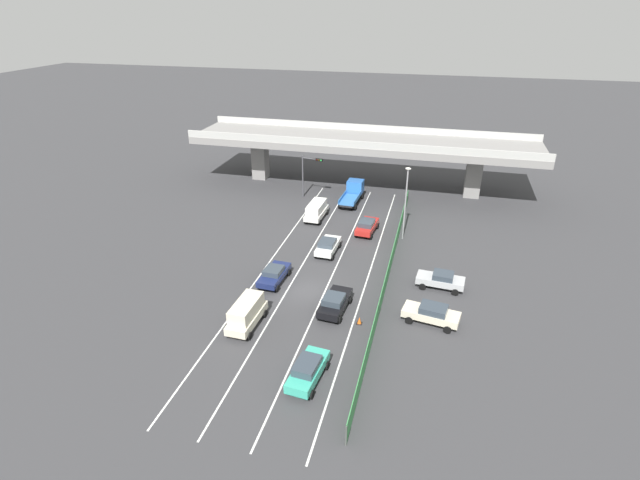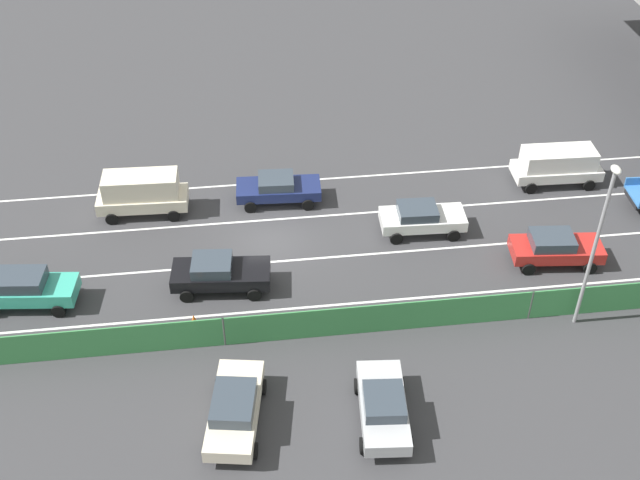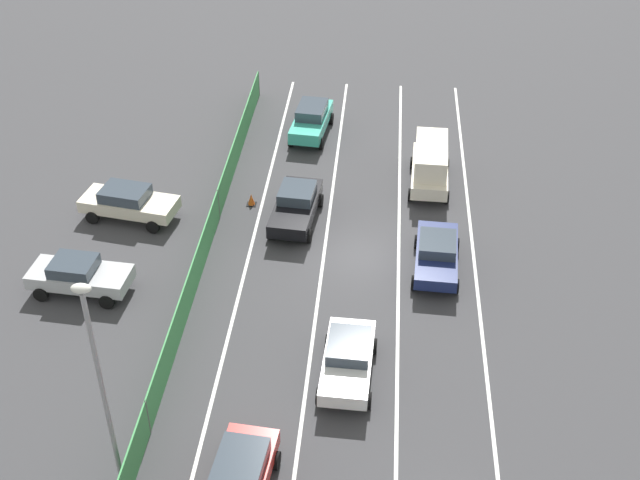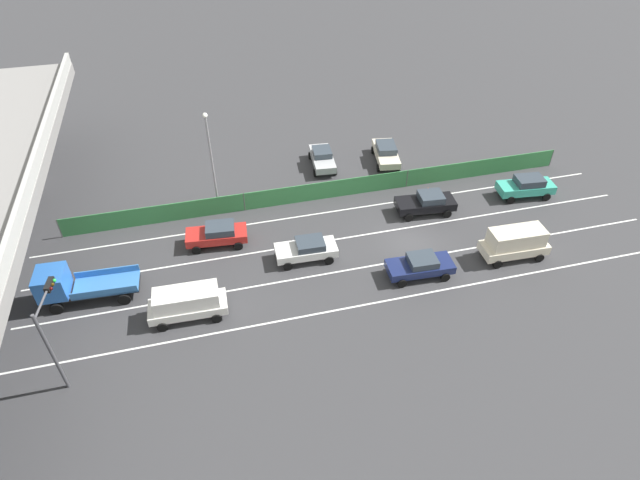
{
  "view_description": "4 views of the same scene",
  "coord_description": "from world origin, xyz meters",
  "px_view_note": "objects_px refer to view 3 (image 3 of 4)",
  "views": [
    {
      "loc": [
        10.56,
        -36.17,
        23.79
      ],
      "look_at": [
        -0.51,
        7.06,
        1.71
      ],
      "focal_mm": 27.17,
      "sensor_mm": 36.0,
      "label": 1
    },
    {
      "loc": [
        31.51,
        -1.35,
        25.16
      ],
      "look_at": [
        1.94,
        2.29,
        1.33
      ],
      "focal_mm": 44.95,
      "sensor_mm": 36.0,
      "label": 2
    },
    {
      "loc": [
        -0.67,
        30.51,
        22.77
      ],
      "look_at": [
        1.72,
        1.94,
        2.16
      ],
      "focal_mm": 47.0,
      "sensor_mm": 36.0,
      "label": 3
    },
    {
      "loc": [
        -26.83,
        13.63,
        24.4
      ],
      "look_at": [
        0.87,
        6.54,
        0.9
      ],
      "focal_mm": 29.44,
      "sensor_mm": 36.0,
      "label": 4
    }
  ],
  "objects_px": {
    "parked_wagon_silver": "(79,275)",
    "traffic_cone": "(251,200)",
    "street_lamp": "(99,371)",
    "car_van_cream": "(430,163)",
    "car_sedan_navy": "(437,253)",
    "car_sedan_white": "(348,359)",
    "car_sedan_black": "(296,205)",
    "car_sedan_red": "(239,479)",
    "parked_sedan_cream": "(128,202)",
    "car_taxi_teal": "(311,119)"
  },
  "relations": [
    {
      "from": "car_sedan_white",
      "to": "parked_sedan_cream",
      "type": "bearing_deg",
      "value": -41.53
    },
    {
      "from": "car_taxi_teal",
      "to": "car_sedan_navy",
      "type": "bearing_deg",
      "value": 119.03
    },
    {
      "from": "car_taxi_teal",
      "to": "street_lamp",
      "type": "height_order",
      "value": "street_lamp"
    },
    {
      "from": "car_sedan_black",
      "to": "parked_wagon_silver",
      "type": "xyz_separation_m",
      "value": [
        8.61,
        6.1,
        -0.03
      ]
    },
    {
      "from": "parked_sedan_cream",
      "to": "car_van_cream",
      "type": "bearing_deg",
      "value": -163.81
    },
    {
      "from": "car_sedan_white",
      "to": "parked_wagon_silver",
      "type": "relative_size",
      "value": 0.98
    },
    {
      "from": "traffic_cone",
      "to": "parked_sedan_cream",
      "type": "bearing_deg",
      "value": 15.88
    },
    {
      "from": "car_sedan_red",
      "to": "street_lamp",
      "type": "relative_size",
      "value": 0.54
    },
    {
      "from": "car_van_cream",
      "to": "parked_sedan_cream",
      "type": "bearing_deg",
      "value": 16.19
    },
    {
      "from": "parked_wagon_silver",
      "to": "traffic_cone",
      "type": "xyz_separation_m",
      "value": [
        -6.25,
        -7.31,
        -0.6
      ]
    },
    {
      "from": "car_sedan_white",
      "to": "car_van_cream",
      "type": "height_order",
      "value": "car_van_cream"
    },
    {
      "from": "car_van_cream",
      "to": "parked_sedan_cream",
      "type": "distance_m",
      "value": 15.06
    },
    {
      "from": "car_sedan_black",
      "to": "traffic_cone",
      "type": "xyz_separation_m",
      "value": [
        2.36,
        -1.22,
        -0.63
      ]
    },
    {
      "from": "car_sedan_white",
      "to": "parked_sedan_cream",
      "type": "height_order",
      "value": "parked_sedan_cream"
    },
    {
      "from": "car_van_cream",
      "to": "parked_wagon_silver",
      "type": "height_order",
      "value": "car_van_cream"
    },
    {
      "from": "car_sedan_navy",
      "to": "parked_sedan_cream",
      "type": "relative_size",
      "value": 0.94
    },
    {
      "from": "car_sedan_navy",
      "to": "car_taxi_teal",
      "type": "relative_size",
      "value": 0.98
    },
    {
      "from": "car_sedan_white",
      "to": "car_sedan_red",
      "type": "height_order",
      "value": "car_sedan_red"
    },
    {
      "from": "car_sedan_navy",
      "to": "parked_sedan_cream",
      "type": "height_order",
      "value": "parked_sedan_cream"
    },
    {
      "from": "car_sedan_red",
      "to": "parked_sedan_cream",
      "type": "distance_m",
      "value": 17.56
    },
    {
      "from": "car_taxi_teal",
      "to": "car_sedan_red",
      "type": "bearing_deg",
      "value": 89.89
    },
    {
      "from": "car_sedan_navy",
      "to": "street_lamp",
      "type": "distance_m",
      "value": 16.91
    },
    {
      "from": "car_sedan_navy",
      "to": "car_sedan_white",
      "type": "relative_size",
      "value": 1.05
    },
    {
      "from": "car_sedan_black",
      "to": "traffic_cone",
      "type": "height_order",
      "value": "car_sedan_black"
    },
    {
      "from": "car_sedan_navy",
      "to": "car_van_cream",
      "type": "bearing_deg",
      "value": -88.83
    },
    {
      "from": "car_sedan_red",
      "to": "parked_sedan_cream",
      "type": "height_order",
      "value": "car_sedan_red"
    },
    {
      "from": "car_taxi_teal",
      "to": "parked_sedan_cream",
      "type": "height_order",
      "value": "car_taxi_teal"
    },
    {
      "from": "parked_wagon_silver",
      "to": "car_sedan_white",
      "type": "bearing_deg",
      "value": 160.55
    },
    {
      "from": "car_sedan_red",
      "to": "car_sedan_black",
      "type": "distance_m",
      "value": 16.07
    },
    {
      "from": "car_van_cream",
      "to": "car_taxi_teal",
      "type": "distance_m",
      "value": 8.14
    },
    {
      "from": "street_lamp",
      "to": "car_sedan_white",
      "type": "bearing_deg",
      "value": -143.39
    },
    {
      "from": "car_sedan_white",
      "to": "street_lamp",
      "type": "xyz_separation_m",
      "value": [
        7.27,
        5.4,
        4.05
      ]
    },
    {
      "from": "car_sedan_red",
      "to": "car_taxi_teal",
      "type": "distance_m",
      "value": 24.76
    },
    {
      "from": "street_lamp",
      "to": "car_sedan_navy",
      "type": "bearing_deg",
      "value": -131.1
    },
    {
      "from": "car_sedan_white",
      "to": "parked_wagon_silver",
      "type": "height_order",
      "value": "parked_wagon_silver"
    },
    {
      "from": "car_sedan_white",
      "to": "car_sedan_red",
      "type": "bearing_deg",
      "value": 61.57
    },
    {
      "from": "car_sedan_white",
      "to": "traffic_cone",
      "type": "relative_size",
      "value": 7.17
    },
    {
      "from": "car_van_cream",
      "to": "street_lamp",
      "type": "relative_size",
      "value": 0.57
    },
    {
      "from": "parked_sedan_cream",
      "to": "street_lamp",
      "type": "relative_size",
      "value": 0.58
    },
    {
      "from": "car_sedan_black",
      "to": "parked_sedan_cream",
      "type": "bearing_deg",
      "value": 2.84
    },
    {
      "from": "car_sedan_white",
      "to": "car_sedan_red",
      "type": "relative_size",
      "value": 0.97
    },
    {
      "from": "parked_wagon_silver",
      "to": "street_lamp",
      "type": "distance_m",
      "value": 11.24
    },
    {
      "from": "car_sedan_navy",
      "to": "street_lamp",
      "type": "bearing_deg",
      "value": 48.9
    },
    {
      "from": "car_sedan_red",
      "to": "traffic_cone",
      "type": "xyz_separation_m",
      "value": [
        2.25,
        -17.28,
        -0.63
      ]
    },
    {
      "from": "car_sedan_navy",
      "to": "car_sedan_white",
      "type": "xyz_separation_m",
      "value": [
        3.52,
        6.96,
        0.02
      ]
    },
    {
      "from": "car_sedan_navy",
      "to": "car_sedan_white",
      "type": "height_order",
      "value": "car_sedan_white"
    },
    {
      "from": "car_sedan_navy",
      "to": "street_lamp",
      "type": "xyz_separation_m",
      "value": [
        10.79,
        12.36,
        4.07
      ]
    },
    {
      "from": "parked_wagon_silver",
      "to": "parked_sedan_cream",
      "type": "bearing_deg",
      "value": -95.81
    },
    {
      "from": "car_van_cream",
      "to": "traffic_cone",
      "type": "distance_m",
      "value": 9.22
    },
    {
      "from": "car_van_cream",
      "to": "street_lamp",
      "type": "distance_m",
      "value": 22.44
    }
  ]
}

